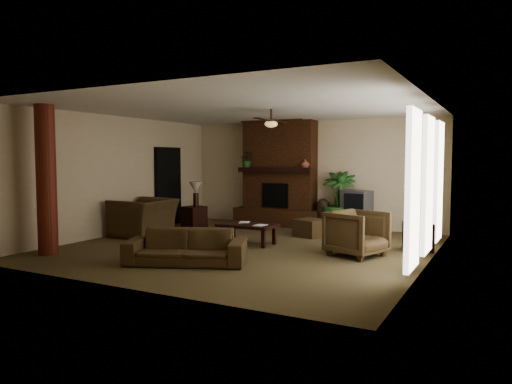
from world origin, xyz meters
The scene contains 23 objects.
room_shell centered at (0.00, 0.00, 1.40)m, with size 7.00×7.00×7.00m.
fireplace centered at (-0.80, 3.22, 1.16)m, with size 2.40×0.70×2.80m.
windows centered at (3.45, 0.20, 1.35)m, with size 0.08×3.65×2.35m.
log_column centered at (-2.95, -2.40, 1.40)m, with size 0.36×0.36×2.80m, color maroon.
doorway centered at (-3.44, 1.80, 1.05)m, with size 0.10×1.00×2.10m, color black.
ceiling_fan centered at (0.40, 0.30, 2.53)m, with size 1.35×1.35×0.37m.
sofa centered at (-0.16, -1.86, 0.40)m, with size 2.03×0.59×0.79m, color #45341D.
armchair_left centered at (-2.80, 0.10, 0.58)m, with size 1.32×0.86×1.15m, color #45341D.
armchair_right centered at (2.24, 0.16, 0.46)m, with size 0.90×0.85×0.93m, color #45341D.
coffee_table centered at (-0.14, 0.29, 0.37)m, with size 1.20×0.70×0.43m.
ottoman centered at (0.66, 1.84, 0.20)m, with size 0.60×0.60×0.40m, color #45341D.
tv_stand centered at (1.40, 3.06, 0.25)m, with size 0.85×0.50×0.50m, color silver.
tv centered at (1.40, 3.02, 0.76)m, with size 0.75×0.66×0.52m.
floor_vase centered at (0.49, 3.15, 0.43)m, with size 0.34×0.34×0.77m.
floor_plant centered at (0.90, 3.15, 0.41)m, with size 0.83×1.48×0.83m, color #245120.
side_table_left centered at (-2.57, 1.77, 0.28)m, with size 0.50×0.50×0.55m, color black.
lamp_left centered at (-2.52, 1.79, 1.00)m, with size 0.40×0.40×0.65m.
side_table_right centered at (3.15, 1.22, 0.28)m, with size 0.50×0.50×0.55m, color black.
lamp_right centered at (3.15, 1.24, 1.00)m, with size 0.41×0.41×0.65m.
mantel_plant centered at (-1.62, 2.94, 1.72)m, with size 0.38×0.42×0.33m, color #245120.
mantel_vase centered at (0.06, 2.98, 1.67)m, with size 0.22×0.23×0.22m, color #93513A.
book_a centered at (-0.35, 0.31, 0.57)m, with size 0.22×0.03×0.29m, color #999999.
book_b centered at (0.13, 0.14, 0.58)m, with size 0.21×0.02×0.29m, color #999999.
Camera 1 is at (4.67, -8.37, 1.80)m, focal length 33.31 mm.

